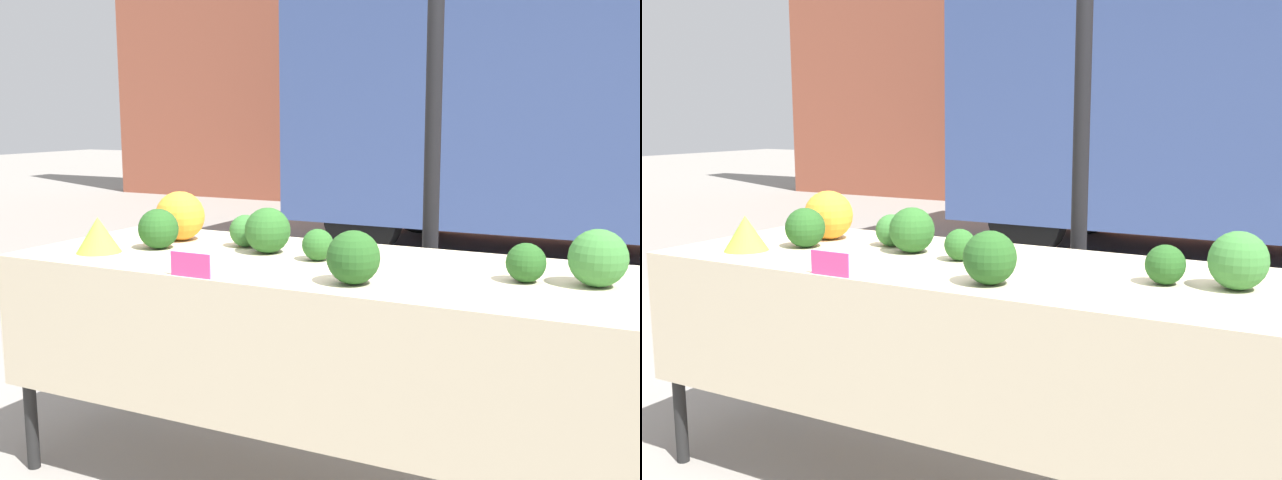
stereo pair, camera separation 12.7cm
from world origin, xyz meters
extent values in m
cylinder|color=black|center=(0.20, 0.68, 1.28)|extent=(0.07, 0.07, 2.55)
cube|color=#384C84|center=(-0.68, 5.25, 1.52)|extent=(3.67, 2.16, 2.34)
cylinder|color=black|center=(-1.69, 4.36, 0.38)|extent=(0.77, 0.22, 0.77)
cylinder|color=black|center=(-1.69, 6.13, 0.38)|extent=(0.77, 0.22, 0.77)
cube|color=beige|center=(0.00, 0.00, 0.87)|extent=(2.33, 0.88, 0.03)
cube|color=beige|center=(0.00, -0.43, 0.61)|extent=(2.33, 0.01, 0.48)
cylinder|color=black|center=(-1.11, -0.38, 0.43)|extent=(0.05, 0.05, 0.85)
cylinder|color=black|center=(-1.11, 0.38, 0.43)|extent=(0.05, 0.05, 0.85)
sphere|color=orange|center=(-0.74, 0.15, 0.99)|extent=(0.21, 0.21, 0.21)
cone|color=#93B238|center=(-0.85, -0.22, 0.95)|extent=(0.17, 0.17, 0.14)
sphere|color=#336B2D|center=(-0.41, 0.14, 0.95)|extent=(0.13, 0.13, 0.13)
sphere|color=#285B23|center=(-0.02, 0.01, 0.94)|extent=(0.12, 0.12, 0.12)
sphere|color=#23511E|center=(0.26, -0.28, 0.97)|extent=(0.17, 0.17, 0.17)
sphere|color=#23511E|center=(-0.69, -0.05, 0.96)|extent=(0.16, 0.16, 0.16)
sphere|color=#285B23|center=(-0.26, 0.06, 0.97)|extent=(0.18, 0.18, 0.18)
sphere|color=#23511E|center=(0.74, -0.01, 0.95)|extent=(0.13, 0.13, 0.13)
sphere|color=#387533|center=(0.95, 0.02, 0.97)|extent=(0.18, 0.18, 0.18)
cube|color=#E53D84|center=(-0.27, -0.43, 0.92)|extent=(0.16, 0.01, 0.08)
camera|label=1|loc=(1.19, -2.40, 1.42)|focal=42.00mm
camera|label=2|loc=(1.30, -2.34, 1.42)|focal=42.00mm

